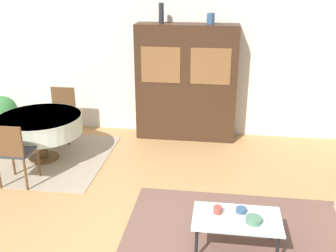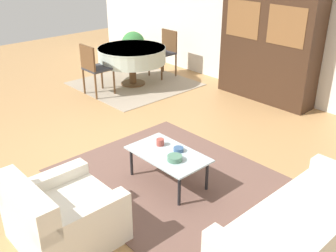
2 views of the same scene
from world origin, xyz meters
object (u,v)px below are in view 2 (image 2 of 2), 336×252
dining_chair_far (165,50)px  cup (160,142)px  couch (310,233)px  bowl_small (179,149)px  potted_plant (133,45)px  armchair (62,216)px  display_cabinet (269,42)px  dining_chair_near (94,66)px  dining_table (132,55)px  coffee_table (168,156)px  bowl (175,158)px

dining_chair_far → cup: bearing=136.8°
couch → bowl_small: couch is taller
cup → potted_plant: potted_plant is taller
dining_chair_far → bowl_small: bearing=139.9°
bowl_small → armchair: bearing=-89.6°
bowl_small → potted_plant: bearing=147.8°
potted_plant → dining_chair_far: bearing=-5.1°
display_cabinet → couch: bearing=-49.6°
dining_chair_near → dining_table: bearing=90.0°
coffee_table → potted_plant: 5.19m
potted_plant → dining_chair_near: bearing=-56.7°
bowl → cup: bearing=162.1°
couch → dining_chair_near: size_ratio=1.96×
dining_chair_near → potted_plant: size_ratio=1.29×
coffee_table → bowl: 0.19m
dining_table → cup: (2.88, -1.82, -0.17)m
armchair → potted_plant: (-4.37, 4.30, 0.14)m
couch → coffee_table: size_ratio=1.93×
couch → coffee_table: 1.77m
couch → dining_table: couch is taller
dining_table → bowl_small: dining_table is taller
coffee_table → potted_plant: bearing=146.3°
couch → bowl: size_ratio=10.96×
armchair → bowl: 1.38m
armchair → dining_chair_far: size_ratio=0.95×
dining_chair_near → armchair: bearing=-37.7°
cup → bowl: size_ratio=0.56×
display_cabinet → dining_chair_near: (-2.23, -2.17, -0.48)m
dining_chair_near → coffee_table: bearing=-18.1°
dining_chair_far → armchair: bearing=126.9°
potted_plant → bowl_small: bearing=-32.2°
bowl_small → potted_plant: potted_plant is taller
armchair → dining_chair_far: 5.24m
dining_table → potted_plant: dining_table is taller
coffee_table → cup: bearing=162.2°
bowl → potted_plant: size_ratio=0.23×
armchair → dining_chair_far: (-3.15, 4.19, 0.28)m
dining_chair_near → bowl: dining_chair_near is taller
cup → display_cabinet: bearing=101.8°
coffee_table → cup: 0.24m
dining_table → bowl: size_ratio=7.86×
dining_table → bowl_small: size_ratio=11.23×
armchair → couch: bearing=41.4°
couch → dining_chair_far: size_ratio=1.96×
armchair → coffee_table: 1.42m
potted_plant → dining_table: bearing=-38.8°
display_cabinet → cup: 3.23m
couch → bowl_small: 1.73m
coffee_table → dining_chair_near: size_ratio=1.01×
couch → bowl: 1.61m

